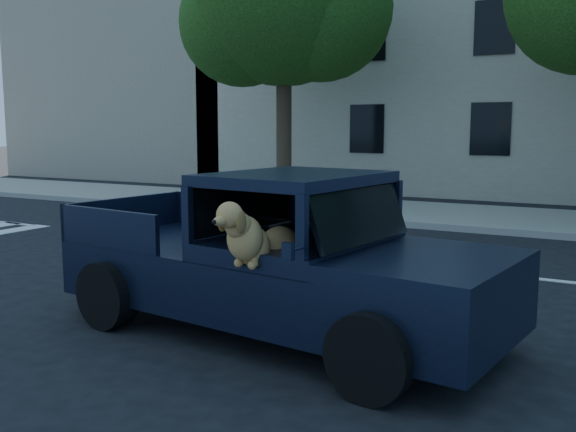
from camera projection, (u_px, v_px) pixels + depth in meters
name	position (u px, v px, depth m)	size (l,w,h in m)	color
ground	(197.00, 300.00, 8.45)	(120.00, 120.00, 0.00)	black
far_sidewalk	(413.00, 213.00, 16.43)	(60.00, 4.00, 0.15)	gray
lane_stripes	(422.00, 267.00, 10.45)	(21.60, 0.14, 0.01)	silver
street_tree_left	(285.00, 2.00, 17.90)	(6.00, 5.20, 8.60)	#332619
building_main	(576.00, 57.00, 20.75)	(26.00, 6.00, 9.00)	beige
building_left	(147.00, 89.00, 29.35)	(12.00, 6.00, 8.00)	tan
pickup_truck	(270.00, 279.00, 7.04)	(5.20, 2.86, 1.79)	black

